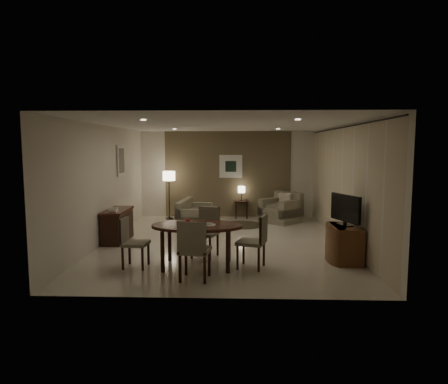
{
  "coord_description": "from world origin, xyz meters",
  "views": [
    {
      "loc": [
        0.33,
        -9.1,
        2.18
      ],
      "look_at": [
        0.0,
        0.2,
        1.15
      ],
      "focal_mm": 32.0,
      "sensor_mm": 36.0,
      "label": 1
    }
  ],
  "objects_px": {
    "chair_far": "(205,233)",
    "chair_right": "(251,241)",
    "dining_table": "(197,246)",
    "armchair": "(281,208)",
    "chair_left": "(136,243)",
    "floor_lamp": "(169,195)",
    "console_desk": "(118,225)",
    "chair_near": "(195,249)",
    "sofa": "(195,213)",
    "tv_cabinet": "(345,243)",
    "side_table": "(241,209)"
  },
  "relations": [
    {
      "from": "tv_cabinet",
      "to": "chair_left",
      "type": "height_order",
      "value": "chair_left"
    },
    {
      "from": "side_table",
      "to": "chair_left",
      "type": "bearing_deg",
      "value": -110.62
    },
    {
      "from": "dining_table",
      "to": "armchair",
      "type": "distance_m",
      "value": 4.92
    },
    {
      "from": "console_desk",
      "to": "chair_far",
      "type": "xyz_separation_m",
      "value": [
        2.16,
        -1.28,
        0.12
      ]
    },
    {
      "from": "chair_right",
      "to": "tv_cabinet",
      "type": "bearing_deg",
      "value": 121.73
    },
    {
      "from": "chair_near",
      "to": "chair_left",
      "type": "height_order",
      "value": "chair_near"
    },
    {
      "from": "chair_near",
      "to": "sofa",
      "type": "distance_m",
      "value": 4.67
    },
    {
      "from": "console_desk",
      "to": "side_table",
      "type": "height_order",
      "value": "console_desk"
    },
    {
      "from": "chair_near",
      "to": "side_table",
      "type": "bearing_deg",
      "value": -91.71
    },
    {
      "from": "chair_left",
      "to": "chair_right",
      "type": "height_order",
      "value": "chair_right"
    },
    {
      "from": "floor_lamp",
      "to": "side_table",
      "type": "bearing_deg",
      "value": 6.99
    },
    {
      "from": "chair_near",
      "to": "chair_left",
      "type": "relative_size",
      "value": 1.11
    },
    {
      "from": "chair_far",
      "to": "chair_right",
      "type": "distance_m",
      "value": 1.14
    },
    {
      "from": "dining_table",
      "to": "chair_far",
      "type": "bearing_deg",
      "value": 82.68
    },
    {
      "from": "tv_cabinet",
      "to": "floor_lamp",
      "type": "distance_m",
      "value": 6.13
    },
    {
      "from": "armchair",
      "to": "floor_lamp",
      "type": "xyz_separation_m",
      "value": [
        -3.37,
        0.42,
        0.3
      ]
    },
    {
      "from": "chair_far",
      "to": "chair_left",
      "type": "bearing_deg",
      "value": -129.08
    },
    {
      "from": "tv_cabinet",
      "to": "chair_left",
      "type": "distance_m",
      "value": 3.98
    },
    {
      "from": "chair_near",
      "to": "chair_far",
      "type": "height_order",
      "value": "chair_near"
    },
    {
      "from": "chair_far",
      "to": "floor_lamp",
      "type": "relative_size",
      "value": 0.67
    },
    {
      "from": "chair_far",
      "to": "side_table",
      "type": "height_order",
      "value": "chair_far"
    },
    {
      "from": "chair_near",
      "to": "side_table",
      "type": "height_order",
      "value": "chair_near"
    },
    {
      "from": "chair_right",
      "to": "sofa",
      "type": "bearing_deg",
      "value": -142.85
    },
    {
      "from": "tv_cabinet",
      "to": "chair_near",
      "type": "distance_m",
      "value": 3.02
    },
    {
      "from": "sofa",
      "to": "floor_lamp",
      "type": "distance_m",
      "value": 1.39
    },
    {
      "from": "chair_far",
      "to": "chair_left",
      "type": "relative_size",
      "value": 1.08
    },
    {
      "from": "chair_left",
      "to": "sofa",
      "type": "xyz_separation_m",
      "value": [
        0.65,
        4.0,
        -0.1
      ]
    },
    {
      "from": "console_desk",
      "to": "tv_cabinet",
      "type": "height_order",
      "value": "console_desk"
    },
    {
      "from": "dining_table",
      "to": "console_desk",
      "type": "bearing_deg",
      "value": 136.86
    },
    {
      "from": "side_table",
      "to": "sofa",
      "type": "bearing_deg",
      "value": -136.33
    },
    {
      "from": "dining_table",
      "to": "side_table",
      "type": "distance_m",
      "value": 5.25
    },
    {
      "from": "armchair",
      "to": "side_table",
      "type": "distance_m",
      "value": 1.35
    },
    {
      "from": "chair_far",
      "to": "chair_right",
      "type": "relative_size",
      "value": 1.01
    },
    {
      "from": "console_desk",
      "to": "chair_near",
      "type": "distance_m",
      "value": 3.4
    },
    {
      "from": "tv_cabinet",
      "to": "dining_table",
      "type": "xyz_separation_m",
      "value": [
        -2.82,
        -0.44,
        0.04
      ]
    },
    {
      "from": "chair_right",
      "to": "armchair",
      "type": "height_order",
      "value": "chair_right"
    },
    {
      "from": "chair_left",
      "to": "floor_lamp",
      "type": "xyz_separation_m",
      "value": [
        -0.24,
        4.99,
        0.28
      ]
    },
    {
      "from": "tv_cabinet",
      "to": "chair_right",
      "type": "relative_size",
      "value": 0.92
    },
    {
      "from": "dining_table",
      "to": "armchair",
      "type": "relative_size",
      "value": 1.7
    },
    {
      "from": "dining_table",
      "to": "sofa",
      "type": "xyz_separation_m",
      "value": [
        -0.47,
        3.91,
        -0.03
      ]
    },
    {
      "from": "console_desk",
      "to": "floor_lamp",
      "type": "distance_m",
      "value": 3.07
    },
    {
      "from": "sofa",
      "to": "side_table",
      "type": "distance_m",
      "value": 1.84
    },
    {
      "from": "chair_left",
      "to": "sofa",
      "type": "relative_size",
      "value": 0.6
    },
    {
      "from": "console_desk",
      "to": "chair_near",
      "type": "height_order",
      "value": "chair_near"
    },
    {
      "from": "armchair",
      "to": "floor_lamp",
      "type": "relative_size",
      "value": 0.67
    },
    {
      "from": "chair_far",
      "to": "armchair",
      "type": "relative_size",
      "value": 1.01
    },
    {
      "from": "tv_cabinet",
      "to": "side_table",
      "type": "distance_m",
      "value": 5.13
    },
    {
      "from": "chair_near",
      "to": "tv_cabinet",
      "type": "bearing_deg",
      "value": -151.05
    },
    {
      "from": "chair_far",
      "to": "chair_left",
      "type": "xyz_separation_m",
      "value": [
        -1.21,
        -0.74,
        -0.04
      ]
    },
    {
      "from": "chair_right",
      "to": "armchair",
      "type": "bearing_deg",
      "value": -175.73
    }
  ]
}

